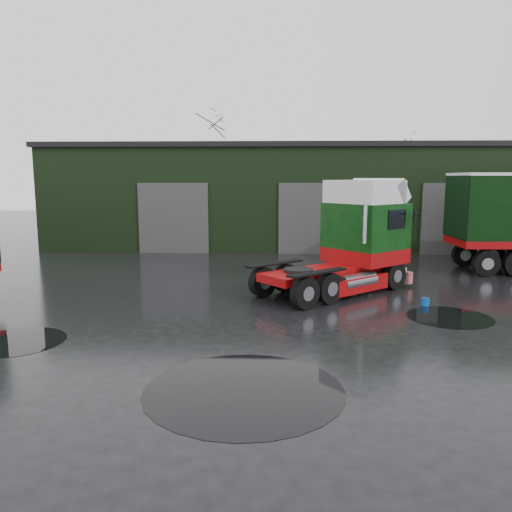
{
  "coord_description": "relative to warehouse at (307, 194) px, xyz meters",
  "views": [
    {
      "loc": [
        -0.18,
        -14.28,
        4.32
      ],
      "look_at": [
        -0.82,
        2.25,
        1.7
      ],
      "focal_mm": 35.0,
      "sensor_mm": 36.0,
      "label": 1
    }
  ],
  "objects": [
    {
      "name": "warehouse",
      "position": [
        0.0,
        0.0,
        0.0
      ],
      "size": [
        32.4,
        12.4,
        6.3
      ],
      "color": "black",
      "rests_on": "ground"
    },
    {
      "name": "wash_bucket",
      "position": [
        2.94,
        -17.55,
        -3.03
      ],
      "size": [
        0.32,
        0.32,
        0.26
      ],
      "primitive_type": "cylinder",
      "rotation": [
        0.0,
        0.0,
        0.14
      ],
      "color": "#084BBA",
      "rests_on": "ground"
    },
    {
      "name": "puddle_0",
      "position": [
        -2.8,
        -24.65,
        -3.15
      ],
      "size": [
        4.15,
        4.15,
        0.01
      ],
      "primitive_type": "cylinder",
      "color": "black",
      "rests_on": "ground"
    },
    {
      "name": "tree_back_b",
      "position": [
        8.0,
        10.0,
        0.59
      ],
      "size": [
        4.4,
        4.4,
        7.5
      ],
      "primitive_type": null,
      "color": "black",
      "rests_on": "ground"
    },
    {
      "name": "tree_back_a",
      "position": [
        -8.0,
        10.0,
        1.59
      ],
      "size": [
        4.4,
        4.4,
        9.5
      ],
      "primitive_type": null,
      "color": "black",
      "rests_on": "ground"
    },
    {
      "name": "hero_tractor",
      "position": [
        -0.09,
        -15.79,
        -1.03
      ],
      "size": [
        7.11,
        6.67,
        4.26
      ],
      "primitive_type": null,
      "rotation": [
        0.0,
        0.0,
        -0.86
      ],
      "color": "black",
      "rests_on": "ground"
    },
    {
      "name": "ground",
      "position": [
        -2.0,
        -20.0,
        -3.16
      ],
      "size": [
        100.0,
        100.0,
        0.0
      ],
      "primitive_type": "plane",
      "color": "black"
    },
    {
      "name": "puddle_1",
      "position": [
        3.27,
        -19.02,
        -3.15
      ],
      "size": [
        2.63,
        2.63,
        0.01
      ],
      "primitive_type": "cylinder",
      "color": "black",
      "rests_on": "ground"
    },
    {
      "name": "puddle_4",
      "position": [
        -9.05,
        -21.82,
        -3.15
      ],
      "size": [
        2.55,
        2.55,
        0.01
      ],
      "primitive_type": "cylinder",
      "color": "black",
      "rests_on": "ground"
    }
  ]
}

